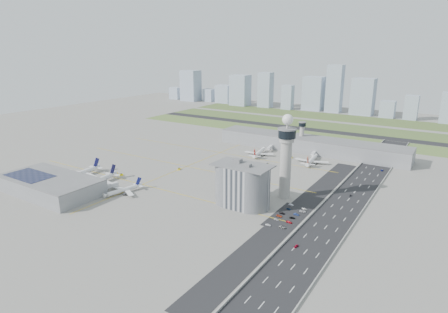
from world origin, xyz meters
The scene contains 63 objects.
ground centered at (0.00, 0.00, 0.00)m, with size 1000.00×1000.00×0.00m, color gray.
grass_strip_0 centered at (-20.00, 225.00, 0.04)m, with size 480.00×50.00×0.08m, color #516B32.
grass_strip_1 centered at (-20.00, 300.00, 0.04)m, with size 480.00×60.00×0.08m, color #3F5528.
grass_strip_2 centered at (-20.00, 380.00, 0.04)m, with size 480.00×70.00×0.08m, color #4B5E2C.
runway centered at (-20.00, 262.00, 0.06)m, with size 480.00×22.00×0.10m, color black.
highway centered at (115.00, 0.00, 0.05)m, with size 28.00×500.00×0.10m, color black.
barrier_left centered at (101.00, 0.00, 0.60)m, with size 0.60×500.00×1.20m, color #9E9E99.
barrier_right centered at (129.00, 0.00, 0.60)m, with size 0.60×500.00×1.20m, color #9E9E99.
landside_road centered at (90.00, -10.00, 0.04)m, with size 18.00×260.00×0.08m, color black.
parking_lot centered at (88.00, -22.00, 0.05)m, with size 20.00×44.00×0.10m, color black.
taxiway_line_h_0 centered at (-40.00, -30.00, 0.01)m, with size 260.00×0.60×0.01m, color yellow.
taxiway_line_h_1 centered at (-40.00, 30.00, 0.01)m, with size 260.00×0.60×0.01m, color yellow.
taxiway_line_h_2 centered at (-40.00, 90.00, 0.01)m, with size 260.00×0.60×0.01m, color yellow.
taxiway_line_v centered at (-40.00, 30.00, 0.01)m, with size 0.60×260.00×0.01m, color yellow.
control_tower centered at (72.00, 8.00, 35.04)m, with size 14.00×14.00×64.50m.
secondary_tower centered at (30.00, 150.00, 18.80)m, with size 8.60×8.60×31.90m.
admin_building centered at (51.99, -22.00, 15.30)m, with size 42.00×24.00×33.50m.
terminal_pier centered at (40.00, 148.00, 7.90)m, with size 210.00×32.00×15.80m.
near_terminal centered at (-88.07, -82.02, 6.43)m, with size 84.00×42.00×13.00m.
airplane_near_a centered at (-99.79, -45.98, 6.28)m, with size 44.89×38.16×12.57m, color white, non-canonical shape.
airplane_near_b centered at (-71.03, -50.85, 6.18)m, with size 44.16×37.54×12.37m, color white, non-canonical shape.
airplane_near_c centered at (-38.57, -53.12, 4.79)m, with size 34.24×29.11×9.59m, color white, non-canonical shape.
airplane_far_a centered at (0.64, 104.12, 5.24)m, with size 37.40×31.79×10.47m, color white, non-canonical shape.
airplane_far_b centered at (58.17, 106.82, 5.55)m, with size 39.67×33.72×11.11m, color white, non-canonical shape.
jet_bridge_near_0 centered at (-113.00, -61.00, 2.85)m, with size 14.00×3.00×5.70m, color silver, non-canonical shape.
jet_bridge_near_1 centered at (-83.00, -61.00, 2.85)m, with size 14.00×3.00×5.70m, color silver, non-canonical shape.
jet_bridge_near_2 centered at (-53.00, -61.00, 2.85)m, with size 14.00×3.00×5.70m, color silver, non-canonical shape.
jet_bridge_far_0 centered at (2.00, 132.00, 2.85)m, with size 14.00×3.00×5.70m, color silver, non-canonical shape.
jet_bridge_far_1 centered at (52.00, 132.00, 2.85)m, with size 14.00×3.00×5.70m, color silver, non-canonical shape.
tug_0 centered at (-79.51, -23.37, 0.94)m, with size 2.22×3.22×1.87m, color #F9B906, non-canonical shape.
tug_1 centered at (-82.95, -47.66, 1.01)m, with size 2.39×3.47×2.02m, color #E1B908, non-canonical shape.
tug_2 centered at (-72.76, -23.13, 0.92)m, with size 2.17×3.16×1.84m, color #FCE700, non-canonical shape.
tug_3 centered at (-39.41, 17.78, 0.91)m, with size 2.16×3.15×1.83m, color yellow, non-canonical shape.
tug_4 centered at (24.42, 75.84, 1.07)m, with size 2.52×3.67×2.13m, color #CFB104, non-canonical shape.
tug_5 centered at (34.49, 111.87, 0.86)m, with size 2.04×2.97×1.72m, color yellow, non-canonical shape.
car_lot_0 centered at (82.93, -41.88, 0.62)m, with size 1.46×3.63×1.24m, color white.
car_lot_1 centered at (83.98, -31.65, 0.58)m, with size 1.22×3.51×1.16m, color gray.
car_lot_2 centered at (83.32, -25.65, 0.58)m, with size 1.92×4.16×1.16m, color #B13517.
car_lot_3 centered at (83.15, -20.44, 0.60)m, with size 1.67×4.10×1.19m, color black.
car_lot_4 centered at (84.12, -11.49, 0.58)m, with size 1.37×3.40×1.16m, color navy.
car_lot_5 centered at (82.65, -3.63, 0.57)m, with size 1.20×3.44×1.13m, color white.
car_lot_6 centered at (92.04, -39.94, 0.65)m, with size 2.17×4.70×1.31m, color gray.
car_lot_7 centered at (92.84, -30.89, 0.59)m, with size 1.66×4.08×1.18m, color #AE0712.
car_lot_8 centered at (91.92, -23.70, 0.64)m, with size 1.52×3.78×1.29m, color black.
car_lot_9 centered at (92.22, -17.23, 0.65)m, with size 1.38×3.95×1.30m, color navy.
car_lot_10 centered at (94.07, -9.98, 0.63)m, with size 2.09×4.53×1.26m, color silver.
car_lot_11 centered at (93.64, -5.48, 0.62)m, with size 1.75×4.30×1.25m, color #A6A7A7.
car_hw_0 centered at (108.47, -57.72, 0.61)m, with size 1.45×3.61×1.23m, color maroon.
car_hw_1 centered at (114.31, 38.17, 0.55)m, with size 1.15×3.31×1.09m, color black.
car_hw_2 centered at (122.60, 117.68, 0.59)m, with size 1.96×4.24×1.18m, color navy.
car_hw_4 centered at (107.66, 181.92, 0.63)m, with size 1.50×3.72×1.27m, color gray.
skyline_bldg_0 centered at (-377.77, 421.70, 13.25)m, with size 24.05×19.24×26.50m, color #9EADC1.
skyline_bldg_1 centered at (-331.22, 417.61, 32.80)m, with size 37.63×30.10×65.60m, color #9EADC1.
skyline_bldg_2 centered at (-291.25, 430.16, 13.39)m, with size 22.81×18.25×26.79m, color #9EADC1.
skyline_bldg_3 centered at (-252.58, 431.35, 18.47)m, with size 32.30×25.84×36.93m, color #9EADC1.
skyline_bldg_4 centered at (-204.47, 415.19, 30.18)m, with size 35.81×28.65×60.36m, color #9EADC1.
skyline_bldg_5 centered at (-150.11, 419.66, 33.44)m, with size 25.49×20.39×66.89m, color #9EADC1.
skyline_bldg_6 centered at (-102.68, 417.90, 22.60)m, with size 20.04×16.03×45.20m, color #9EADC1.
skyline_bldg_7 centered at (-59.44, 436.89, 30.61)m, with size 35.76×28.61×61.22m, color #9EADC1.
skyline_bldg_8 centered at (-19.42, 431.56, 41.69)m, with size 26.33×21.06×83.39m, color #9EADC1.
skyline_bldg_9 centered at (30.27, 432.32, 31.06)m, with size 36.96×29.57×62.11m, color #9EADC1.
skyline_bldg_10 centered at (73.27, 423.68, 13.87)m, with size 23.01×18.41×27.75m, color #9EADC1.
skyline_bldg_11 centered at (108.28, 423.34, 19.48)m, with size 20.22×16.18×38.97m, color #9EADC1.
Camera 1 is at (177.05, -241.91, 109.35)m, focal length 30.00 mm.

